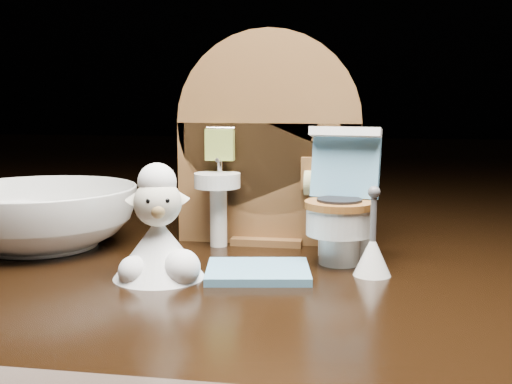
% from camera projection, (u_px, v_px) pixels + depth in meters
% --- Properties ---
extents(backdrop_panel, '(0.13, 0.05, 0.15)m').
position_uv_depth(backdrop_panel, '(268.00, 151.00, 0.45)').
color(backdrop_panel, brown).
rests_on(backdrop_panel, ground).
extents(toy_toilet, '(0.05, 0.06, 0.09)m').
position_uv_depth(toy_toilet, '(343.00, 213.00, 0.41)').
color(toy_toilet, white).
rests_on(toy_toilet, ground).
extents(bath_mat, '(0.07, 0.06, 0.00)m').
position_uv_depth(bath_mat, '(258.00, 271.00, 0.38)').
color(bath_mat, '#5F9DC3').
rests_on(bath_mat, ground).
extents(toilet_brush, '(0.02, 0.02, 0.05)m').
position_uv_depth(toilet_brush, '(372.00, 252.00, 0.38)').
color(toilet_brush, white).
rests_on(toilet_brush, ground).
extents(plush_lamb, '(0.05, 0.05, 0.07)m').
position_uv_depth(plush_lamb, '(159.00, 238.00, 0.37)').
color(plush_lamb, white).
rests_on(plush_lamb, ground).
extents(ceramic_bowl, '(0.17, 0.17, 0.04)m').
position_uv_depth(ceramic_bowl, '(40.00, 217.00, 0.45)').
color(ceramic_bowl, white).
rests_on(ceramic_bowl, ground).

